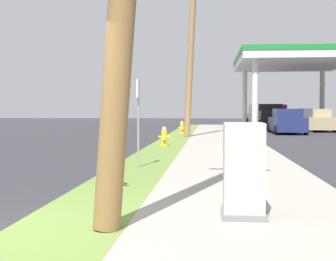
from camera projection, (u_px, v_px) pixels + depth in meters
name	position (u px, v px, depth m)	size (l,w,h in m)	color
ground_plane	(5.00, 239.00, 5.65)	(160.00, 160.00, 0.00)	#333338
grass_verge	(63.00, 235.00, 5.58)	(1.40, 80.00, 0.12)	olive
sidewalk_slab	(265.00, 240.00, 5.39)	(3.20, 80.00, 0.12)	#A8A093
fire_hydrant_nearest	(112.00, 169.00, 8.65)	(0.42, 0.38, 0.74)	yellow
fire_hydrant_second	(164.00, 137.00, 18.61)	(0.42, 0.38, 0.74)	yellow
fire_hydrant_third	(182.00, 128.00, 28.07)	(0.42, 0.37, 0.74)	yellow
utility_pole_midground	(191.00, 38.00, 24.96)	(1.35, 0.67, 10.01)	#937047
utility_cabinet	(243.00, 173.00, 6.30)	(0.57, 0.70, 1.22)	slate
street_sign_post	(138.00, 105.00, 11.68)	(0.05, 0.36, 2.12)	gray
car_tan_by_near_pump	(316.00, 121.00, 33.91)	(1.96, 4.51, 1.57)	tan
car_navy_by_far_pump	(287.00, 122.00, 30.64)	(1.96, 4.51, 1.57)	navy
truck_red_at_forecourt	(273.00, 116.00, 43.87)	(2.27, 5.46, 1.97)	red
truck_black_on_apron	(270.00, 117.00, 37.71)	(2.21, 5.44, 1.97)	black
truck_silver_at_far_bay	(262.00, 117.00, 41.08)	(2.33, 5.48, 1.97)	#BCBCC1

